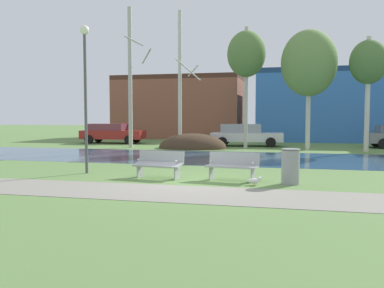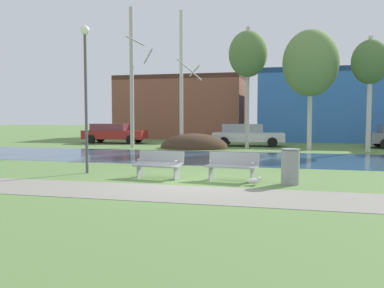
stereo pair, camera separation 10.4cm
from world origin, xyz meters
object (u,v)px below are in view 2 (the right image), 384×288
at_px(bench_left, 159,163).
at_px(seagull, 254,181).
at_px(parked_sedan_second_white, 247,134).
at_px(parked_van_nearest_red, 114,133).
at_px(trash_bin, 290,166).
at_px(streetlamp, 86,74).
at_px(bench_right, 232,166).

xyz_separation_m(bench_left, seagull, (3.12, -0.67, -0.34)).
xyz_separation_m(bench_left, parked_sedan_second_white, (1.12, 14.93, 0.30)).
height_order(seagull, parked_sedan_second_white, parked_sedan_second_white).
relative_size(seagull, parked_van_nearest_red, 0.09).
distance_m(trash_bin, streetlamp, 7.55).
relative_size(streetlamp, parked_sedan_second_white, 1.06).
bearing_deg(bench_left, streetlamp, 169.94).
relative_size(trash_bin, streetlamp, 0.20).
height_order(trash_bin, seagull, trash_bin).
height_order(bench_left, parked_van_nearest_red, parked_van_nearest_red).
bearing_deg(bench_right, bench_left, 180.00).
relative_size(bench_left, parked_van_nearest_red, 0.36).
relative_size(bench_left, trash_bin, 1.59).
distance_m(bench_left, bench_right, 2.38).
bearing_deg(seagull, parked_sedan_second_white, 97.31).
relative_size(seagull, streetlamp, 0.08).
distance_m(trash_bin, parked_sedan_second_white, 15.47).
xyz_separation_m(trash_bin, parked_van_nearest_red, (-12.86, 15.79, 0.23)).
bearing_deg(bench_right, seagull, -41.77).
bearing_deg(trash_bin, parked_sedan_second_white, 101.18).
distance_m(bench_right, seagull, 1.06).
height_order(bench_right, seagull, bench_right).
xyz_separation_m(bench_right, streetlamp, (-5.19, 0.50, 2.96)).
bearing_deg(parked_sedan_second_white, seagull, -82.69).
bearing_deg(bench_left, bench_right, 0.00).
distance_m(seagull, parked_sedan_second_white, 15.74).
bearing_deg(parked_sedan_second_white, bench_right, -85.21).
bearing_deg(bench_right, parked_sedan_second_white, 94.79).
bearing_deg(parked_van_nearest_red, bench_right, -54.45).
xyz_separation_m(bench_left, streetlamp, (-2.82, 0.50, 2.96)).
bearing_deg(parked_sedan_second_white, streetlamp, -105.27).
relative_size(bench_left, streetlamp, 0.33).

